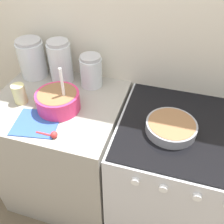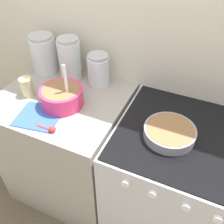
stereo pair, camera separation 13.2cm
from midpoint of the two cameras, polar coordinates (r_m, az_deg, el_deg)
wall_back at (r=1.50m, az=10.05°, el=16.98°), size 4.52×0.05×2.40m
countertop_cabinet at (r=1.82m, az=-7.74°, el=-7.84°), size 0.76×0.67×0.88m
stove at (r=1.67m, az=16.34°, el=-15.71°), size 0.74×0.69×0.88m
mixing_bowl at (r=1.43m, az=-8.86°, el=3.59°), size 0.24×0.24×0.27m
baking_pan at (r=1.29m, az=15.92°, el=-4.62°), size 0.26×0.26×0.06m
storage_jar_left at (r=1.75m, az=-13.13°, el=12.32°), size 0.17×0.17×0.25m
storage_jar_middle at (r=1.64m, az=-7.27°, el=11.42°), size 0.15×0.15×0.27m
storage_jar_right at (r=1.57m, az=-0.70°, el=9.10°), size 0.14×0.14×0.20m
tin_can at (r=1.55m, az=-16.61°, el=5.45°), size 0.07×0.07×0.12m
recipe_page at (r=1.40m, az=-13.87°, el=-1.07°), size 0.26×0.25×0.01m
measuring_spoon at (r=1.30m, az=-11.10°, el=-3.92°), size 0.12×0.04×0.04m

